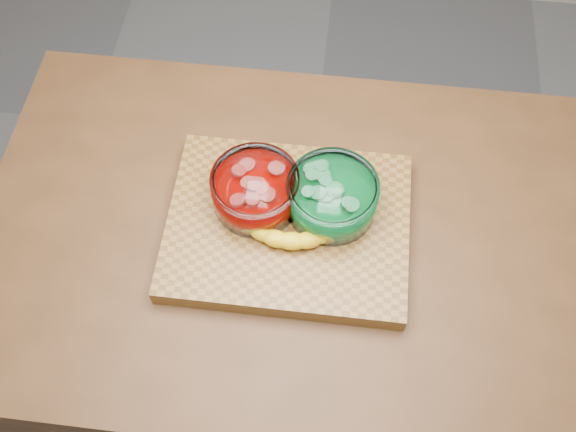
# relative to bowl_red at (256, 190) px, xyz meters

# --- Properties ---
(ground) EXTENTS (3.50, 3.50, 0.00)m
(ground) POSITION_rel_bowl_red_xyz_m (0.06, -0.04, -0.98)
(ground) COLOR #5B5B60
(ground) RESTS_ON ground
(counter) EXTENTS (1.20, 0.80, 0.90)m
(counter) POSITION_rel_bowl_red_xyz_m (0.06, -0.04, -0.53)
(counter) COLOR #472A15
(counter) RESTS_ON ground
(cutting_board) EXTENTS (0.45, 0.35, 0.04)m
(cutting_board) POSITION_rel_bowl_red_xyz_m (0.06, -0.04, -0.06)
(cutting_board) COLOR brown
(cutting_board) RESTS_ON counter
(bowl_red) EXTENTS (0.16, 0.16, 0.08)m
(bowl_red) POSITION_rel_bowl_red_xyz_m (0.00, 0.00, 0.00)
(bowl_red) COLOR white
(bowl_red) RESTS_ON cutting_board
(bowl_green) EXTENTS (0.17, 0.17, 0.08)m
(bowl_green) POSITION_rel_bowl_red_xyz_m (0.14, 0.00, 0.00)
(bowl_green) COLOR white
(bowl_green) RESTS_ON cutting_board
(banana) EXTENTS (0.26, 0.12, 0.04)m
(banana) POSITION_rel_bowl_red_xyz_m (0.07, -0.06, -0.02)
(banana) COLOR yellow
(banana) RESTS_ON cutting_board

